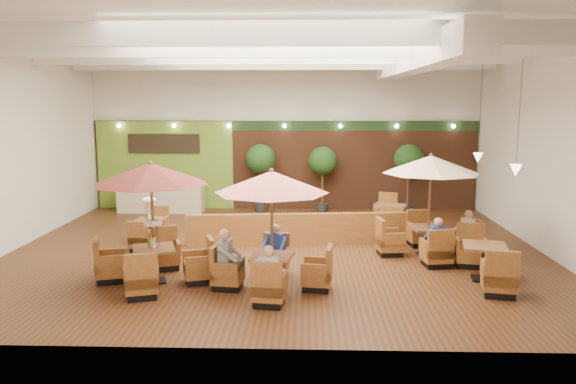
{
  "coord_description": "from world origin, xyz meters",
  "views": [
    {
      "loc": [
        0.8,
        -14.48,
        3.95
      ],
      "look_at": [
        0.3,
        0.5,
        1.5
      ],
      "focal_mm": 35.0,
      "sensor_mm": 36.0,
      "label": 1
    }
  ],
  "objects_px": {
    "service_counter": "(161,196)",
    "diner_1": "(275,244)",
    "booth_divider": "(301,229)",
    "table_3": "(150,226)",
    "table_5": "(390,218)",
    "topiary_0": "(261,162)",
    "table_2": "(430,187)",
    "diner_4": "(466,228)",
    "table_0": "(152,201)",
    "diner_0": "(269,268)",
    "diner_3": "(437,236)",
    "table_1": "(272,207)",
    "topiary_1": "(323,163)",
    "diner_2": "(227,253)",
    "topiary_2": "(409,162)",
    "table_4": "(484,263)"
  },
  "relations": [
    {
      "from": "topiary_0",
      "to": "diner_1",
      "type": "bearing_deg",
      "value": -83.0
    },
    {
      "from": "diner_1",
      "to": "diner_2",
      "type": "height_order",
      "value": "diner_2"
    },
    {
      "from": "topiary_1",
      "to": "diner_4",
      "type": "bearing_deg",
      "value": -58.13
    },
    {
      "from": "table_2",
      "to": "table_5",
      "type": "relative_size",
      "value": 0.96
    },
    {
      "from": "service_counter",
      "to": "diner_1",
      "type": "distance_m",
      "value": 8.53
    },
    {
      "from": "table_4",
      "to": "table_0",
      "type": "bearing_deg",
      "value": -165.54
    },
    {
      "from": "booth_divider",
      "to": "diner_0",
      "type": "xyz_separation_m",
      "value": [
        -0.57,
        -4.69,
        0.3
      ]
    },
    {
      "from": "table_5",
      "to": "diner_2",
      "type": "height_order",
      "value": "diner_2"
    },
    {
      "from": "table_0",
      "to": "diner_0",
      "type": "distance_m",
      "value": 3.12
    },
    {
      "from": "diner_1",
      "to": "topiary_2",
      "type": "bearing_deg",
      "value": -106.09
    },
    {
      "from": "table_1",
      "to": "table_5",
      "type": "relative_size",
      "value": 0.94
    },
    {
      "from": "booth_divider",
      "to": "diner_3",
      "type": "bearing_deg",
      "value": -36.74
    },
    {
      "from": "booth_divider",
      "to": "table_3",
      "type": "relative_size",
      "value": 2.79
    },
    {
      "from": "table_3",
      "to": "diner_0",
      "type": "xyz_separation_m",
      "value": [
        3.66,
        -4.75,
        0.25
      ]
    },
    {
      "from": "topiary_0",
      "to": "diner_4",
      "type": "xyz_separation_m",
      "value": [
        5.72,
        -5.66,
        -1.07
      ]
    },
    {
      "from": "booth_divider",
      "to": "diner_1",
      "type": "relative_size",
      "value": 8.65
    },
    {
      "from": "diner_0",
      "to": "diner_2",
      "type": "relative_size",
      "value": 0.9
    },
    {
      "from": "diner_3",
      "to": "table_5",
      "type": "bearing_deg",
      "value": 90.46
    },
    {
      "from": "topiary_0",
      "to": "topiary_1",
      "type": "distance_m",
      "value": 2.2
    },
    {
      "from": "topiary_2",
      "to": "diner_1",
      "type": "distance_m",
      "value": 8.68
    },
    {
      "from": "diner_0",
      "to": "diner_3",
      "type": "distance_m",
      "value": 4.7
    },
    {
      "from": "diner_1",
      "to": "diner_4",
      "type": "height_order",
      "value": "diner_4"
    },
    {
      "from": "table_1",
      "to": "booth_divider",
      "type": "bearing_deg",
      "value": 89.05
    },
    {
      "from": "table_4",
      "to": "table_1",
      "type": "bearing_deg",
      "value": -159.17
    },
    {
      "from": "table_1",
      "to": "diner_0",
      "type": "xyz_separation_m",
      "value": [
        0.0,
        -0.94,
        -1.02
      ]
    },
    {
      "from": "service_counter",
      "to": "table_2",
      "type": "height_order",
      "value": "table_2"
    },
    {
      "from": "service_counter",
      "to": "diner_1",
      "type": "height_order",
      "value": "diner_1"
    },
    {
      "from": "table_2",
      "to": "diner_4",
      "type": "bearing_deg",
      "value": -7.92
    },
    {
      "from": "table_5",
      "to": "topiary_0",
      "type": "height_order",
      "value": "topiary_0"
    },
    {
      "from": "table_1",
      "to": "topiary_1",
      "type": "bearing_deg",
      "value": 88.98
    },
    {
      "from": "table_2",
      "to": "table_5",
      "type": "distance_m",
      "value": 3.35
    },
    {
      "from": "table_0",
      "to": "table_5",
      "type": "relative_size",
      "value": 1.01
    },
    {
      "from": "diner_3",
      "to": "diner_4",
      "type": "xyz_separation_m",
      "value": [
        0.97,
        0.97,
        -0.01
      ]
    },
    {
      "from": "topiary_1",
      "to": "diner_2",
      "type": "bearing_deg",
      "value": -104.88
    },
    {
      "from": "table_1",
      "to": "topiary_1",
      "type": "distance_m",
      "value": 8.49
    },
    {
      "from": "table_0",
      "to": "diner_4",
      "type": "distance_m",
      "value": 7.86
    },
    {
      "from": "service_counter",
      "to": "diner_1",
      "type": "bearing_deg",
      "value": -58.28
    },
    {
      "from": "table_1",
      "to": "table_3",
      "type": "height_order",
      "value": "table_1"
    },
    {
      "from": "diner_1",
      "to": "topiary_1",
      "type": "bearing_deg",
      "value": -85.82
    },
    {
      "from": "table_1",
      "to": "table_2",
      "type": "height_order",
      "value": "table_2"
    },
    {
      "from": "service_counter",
      "to": "diner_3",
      "type": "xyz_separation_m",
      "value": [
        8.32,
        -6.43,
        0.16
      ]
    },
    {
      "from": "diner_1",
      "to": "service_counter",
      "type": "bearing_deg",
      "value": -44.3
    },
    {
      "from": "table_1",
      "to": "diner_4",
      "type": "bearing_deg",
      "value": 37.35
    },
    {
      "from": "table_5",
      "to": "diner_4",
      "type": "relative_size",
      "value": 3.74
    },
    {
      "from": "topiary_0",
      "to": "diner_1",
      "type": "relative_size",
      "value": 3.31
    },
    {
      "from": "topiary_0",
      "to": "diner_4",
      "type": "height_order",
      "value": "topiary_0"
    },
    {
      "from": "topiary_1",
      "to": "table_0",
      "type": "bearing_deg",
      "value": -115.96
    },
    {
      "from": "diner_1",
      "to": "table_5",
      "type": "bearing_deg",
      "value": -110.8
    },
    {
      "from": "table_5",
      "to": "topiary_0",
      "type": "bearing_deg",
      "value": 170.83
    },
    {
      "from": "table_3",
      "to": "diner_4",
      "type": "height_order",
      "value": "table_3"
    }
  ]
}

